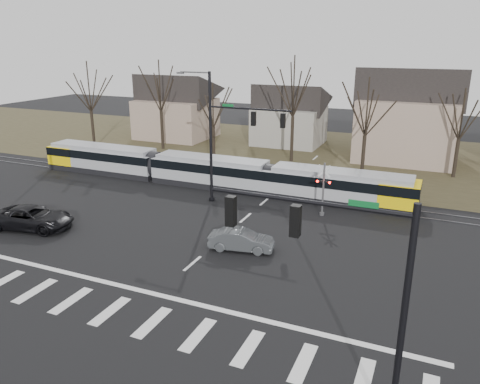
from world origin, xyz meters
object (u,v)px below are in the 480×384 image
at_px(tram, 210,170).
at_px(suv, 32,218).
at_px(rail_crossing_signal, 323,191).
at_px(sedan, 241,240).

bearing_deg(tram, suv, -116.60).
relative_size(tram, rail_crossing_signal, 8.78).
bearing_deg(tram, sedan, -55.05).
bearing_deg(sedan, tram, 23.49).
distance_m(tram, sedan, 13.60).
xyz_separation_m(tram, suv, (-6.82, -13.63, -0.67)).
relative_size(sedan, suv, 0.70).
distance_m(sedan, suv, 14.81).
relative_size(suv, rail_crossing_signal, 1.50).
bearing_deg(sedan, suv, 88.26).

